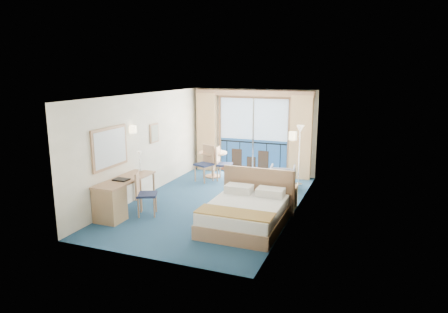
{
  "coord_description": "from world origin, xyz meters",
  "views": [
    {
      "loc": [
        3.66,
        -8.88,
        3.3
      ],
      "look_at": [
        0.16,
        0.2,
        1.17
      ],
      "focal_mm": 32.0,
      "sensor_mm": 36.0,
      "label": 1
    }
  ],
  "objects_px": {
    "nightstand": "(288,196)",
    "round_table": "(213,158)",
    "floor_lamp": "(300,140)",
    "desk": "(113,200)",
    "desk_chair": "(143,191)",
    "table_chair_b": "(206,161)",
    "armchair": "(282,177)",
    "table_chair_a": "(222,162)",
    "bed": "(246,213)"
  },
  "relations": [
    {
      "from": "nightstand",
      "to": "desk",
      "type": "distance_m",
      "value": 4.11
    },
    {
      "from": "floor_lamp",
      "to": "desk_chair",
      "type": "xyz_separation_m",
      "value": [
        -2.86,
        -3.76,
        -0.75
      ]
    },
    {
      "from": "floor_lamp",
      "to": "table_chair_b",
      "type": "height_order",
      "value": "floor_lamp"
    },
    {
      "from": "floor_lamp",
      "to": "bed",
      "type": "bearing_deg",
      "value": -97.21
    },
    {
      "from": "floor_lamp",
      "to": "table_chair_b",
      "type": "xyz_separation_m",
      "value": [
        -2.69,
        -0.54,
        -0.72
      ]
    },
    {
      "from": "table_chair_b",
      "to": "round_table",
      "type": "bearing_deg",
      "value": 106.11
    },
    {
      "from": "round_table",
      "to": "desk",
      "type": "bearing_deg",
      "value": -99.21
    },
    {
      "from": "armchair",
      "to": "nightstand",
      "type": "bearing_deg",
      "value": 99.09
    },
    {
      "from": "nightstand",
      "to": "desk",
      "type": "relative_size",
      "value": 0.31
    },
    {
      "from": "desk",
      "to": "floor_lamp",
      "type": "bearing_deg",
      "value": 51.64
    },
    {
      "from": "nightstand",
      "to": "desk_chair",
      "type": "xyz_separation_m",
      "value": [
        -2.99,
        -1.74,
        0.31
      ]
    },
    {
      "from": "floor_lamp",
      "to": "table_chair_a",
      "type": "bearing_deg",
      "value": -172.05
    },
    {
      "from": "nightstand",
      "to": "table_chair_b",
      "type": "distance_m",
      "value": 3.19
    },
    {
      "from": "nightstand",
      "to": "desk_chair",
      "type": "relative_size",
      "value": 0.52
    },
    {
      "from": "nightstand",
      "to": "round_table",
      "type": "relative_size",
      "value": 0.61
    },
    {
      "from": "armchair",
      "to": "desk",
      "type": "height_order",
      "value": "desk"
    },
    {
      "from": "desk",
      "to": "table_chair_a",
      "type": "relative_size",
      "value": 1.72
    },
    {
      "from": "bed",
      "to": "armchair",
      "type": "bearing_deg",
      "value": 88.62
    },
    {
      "from": "armchair",
      "to": "floor_lamp",
      "type": "relative_size",
      "value": 0.4
    },
    {
      "from": "nightstand",
      "to": "bed",
      "type": "bearing_deg",
      "value": -110.48
    },
    {
      "from": "desk",
      "to": "desk_chair",
      "type": "bearing_deg",
      "value": 44.11
    },
    {
      "from": "round_table",
      "to": "table_chair_a",
      "type": "distance_m",
      "value": 0.46
    },
    {
      "from": "round_table",
      "to": "table_chair_b",
      "type": "bearing_deg",
      "value": -92.75
    },
    {
      "from": "table_chair_a",
      "to": "desk_chair",
      "type": "bearing_deg",
      "value": 162.32
    },
    {
      "from": "armchair",
      "to": "round_table",
      "type": "distance_m",
      "value": 2.34
    },
    {
      "from": "bed",
      "to": "nightstand",
      "type": "relative_size",
      "value": 3.78
    },
    {
      "from": "nightstand",
      "to": "desk_chair",
      "type": "bearing_deg",
      "value": -149.76
    },
    {
      "from": "table_chair_a",
      "to": "desk",
      "type": "bearing_deg",
      "value": 156.74
    },
    {
      "from": "desk",
      "to": "desk_chair",
      "type": "height_order",
      "value": "desk_chair"
    },
    {
      "from": "armchair",
      "to": "desk_chair",
      "type": "distance_m",
      "value": 4.16
    },
    {
      "from": "nightstand",
      "to": "armchair",
      "type": "distance_m",
      "value": 1.66
    },
    {
      "from": "desk",
      "to": "round_table",
      "type": "height_order",
      "value": "desk"
    },
    {
      "from": "round_table",
      "to": "table_chair_a",
      "type": "height_order",
      "value": "table_chair_a"
    },
    {
      "from": "bed",
      "to": "floor_lamp",
      "type": "height_order",
      "value": "floor_lamp"
    },
    {
      "from": "floor_lamp",
      "to": "armchair",
      "type": "bearing_deg",
      "value": -130.67
    },
    {
      "from": "armchair",
      "to": "desk_chair",
      "type": "height_order",
      "value": "desk_chair"
    },
    {
      "from": "desk",
      "to": "table_chair_b",
      "type": "distance_m",
      "value": 3.73
    },
    {
      "from": "nightstand",
      "to": "table_chair_b",
      "type": "relative_size",
      "value": 0.5
    },
    {
      "from": "nightstand",
      "to": "table_chair_b",
      "type": "height_order",
      "value": "table_chair_b"
    },
    {
      "from": "bed",
      "to": "armchair",
      "type": "height_order",
      "value": "bed"
    },
    {
      "from": "nightstand",
      "to": "round_table",
      "type": "bearing_deg",
      "value": 145.12
    },
    {
      "from": "floor_lamp",
      "to": "desk",
      "type": "relative_size",
      "value": 1.0
    },
    {
      "from": "desk_chair",
      "to": "table_chair_a",
      "type": "xyz_separation_m",
      "value": [
        0.58,
        3.44,
        -0.0
      ]
    },
    {
      "from": "floor_lamp",
      "to": "nightstand",
      "type": "bearing_deg",
      "value": -86.44
    },
    {
      "from": "desk_chair",
      "to": "floor_lamp",
      "type": "bearing_deg",
      "value": -61.81
    },
    {
      "from": "nightstand",
      "to": "armchair",
      "type": "xyz_separation_m",
      "value": [
        -0.5,
        1.58,
        0.05
      ]
    },
    {
      "from": "nightstand",
      "to": "desk",
      "type": "height_order",
      "value": "desk"
    },
    {
      "from": "armchair",
      "to": "desk_chair",
      "type": "bearing_deg",
      "value": 44.7
    },
    {
      "from": "desk",
      "to": "table_chair_b",
      "type": "bearing_deg",
      "value": 79.97
    },
    {
      "from": "floor_lamp",
      "to": "round_table",
      "type": "bearing_deg",
      "value": -178.52
    }
  ]
}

